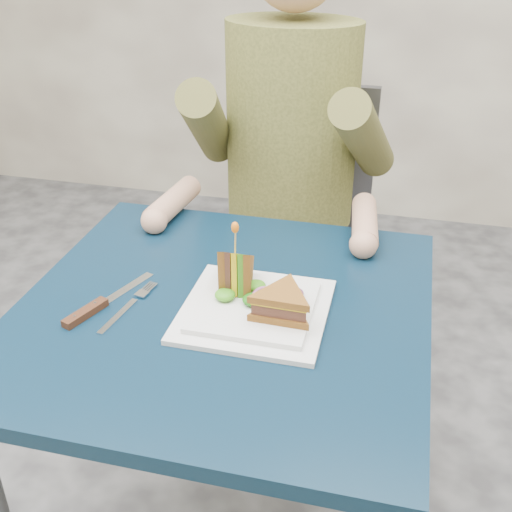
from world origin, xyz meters
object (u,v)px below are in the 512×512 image
(sandwich_flat, at_px, (282,304))
(knife, at_px, (94,308))
(chair, at_px, (295,223))
(sandwich_upright, at_px, (236,272))
(diner, at_px, (291,110))
(fork, at_px, (127,308))
(table, at_px, (224,340))
(plate, at_px, (255,309))

(sandwich_flat, height_order, knife, sandwich_flat)
(chair, bearing_deg, sandwich_flat, -81.27)
(knife, bearing_deg, sandwich_upright, 24.27)
(diner, xyz_separation_m, knife, (-0.22, -0.70, -0.18))
(fork, bearing_deg, sandwich_upright, 25.87)
(diner, height_order, sandwich_flat, diner)
(chair, height_order, sandwich_flat, chair)
(fork, bearing_deg, table, 17.97)
(chair, bearing_deg, sandwich_upright, -88.66)
(plate, relative_size, fork, 1.45)
(table, xyz_separation_m, fork, (-0.17, -0.05, 0.08))
(fork, bearing_deg, chair, 78.08)
(plate, xyz_separation_m, knife, (-0.29, -0.06, -0.00))
(plate, xyz_separation_m, sandwich_upright, (-0.05, 0.04, 0.05))
(sandwich_upright, bearing_deg, diner, 91.59)
(chair, relative_size, sandwich_flat, 7.17)
(plate, height_order, knife, plate)
(sandwich_flat, xyz_separation_m, knife, (-0.34, -0.04, -0.04))
(diner, xyz_separation_m, fork, (-0.17, -0.68, -0.18))
(fork, bearing_deg, sandwich_flat, 3.77)
(fork, relative_size, knife, 0.83)
(table, bearing_deg, diner, 90.00)
(chair, distance_m, fork, 0.83)
(table, height_order, sandwich_flat, sandwich_flat)
(chair, height_order, plate, chair)
(fork, bearing_deg, diner, 76.18)
(table, xyz_separation_m, sandwich_flat, (0.12, -0.04, 0.12))
(table, height_order, diner, diner)
(plate, height_order, fork, plate)
(chair, relative_size, plate, 3.58)
(table, distance_m, diner, 0.68)
(diner, relative_size, plate, 2.87)
(sandwich_flat, height_order, fork, sandwich_flat)
(sandwich_flat, xyz_separation_m, sandwich_upright, (-0.10, 0.07, 0.01))
(diner, xyz_separation_m, plate, (0.06, -0.63, -0.18))
(fork, xyz_separation_m, knife, (-0.06, -0.02, 0.00))
(chair, distance_m, diner, 0.39)
(sandwich_flat, bearing_deg, knife, -173.67)
(table, relative_size, chair, 0.81)
(table, distance_m, sandwich_upright, 0.14)
(chair, distance_m, knife, 0.86)
(diner, height_order, fork, diner)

